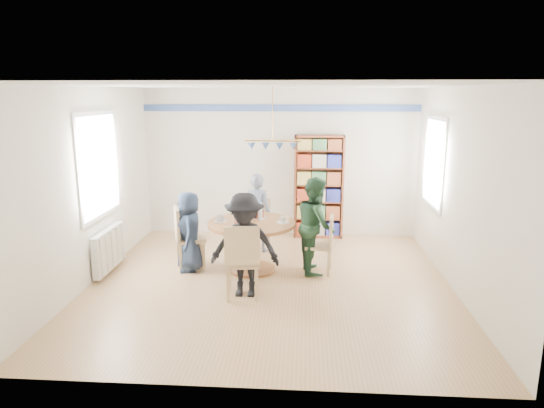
# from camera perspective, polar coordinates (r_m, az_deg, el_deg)

# --- Properties ---
(ground) EXTENTS (5.00, 5.00, 0.00)m
(ground) POSITION_cam_1_polar(r_m,az_deg,el_deg) (6.90, -0.23, -9.28)
(ground) COLOR tan
(room_shell) EXTENTS (5.00, 5.00, 5.00)m
(room_shell) POSITION_cam_1_polar(r_m,az_deg,el_deg) (7.34, -1.78, 5.40)
(room_shell) COLOR white
(room_shell) RESTS_ON ground
(radiator) EXTENTS (0.12, 1.00, 0.60)m
(radiator) POSITION_cam_1_polar(r_m,az_deg,el_deg) (7.61, -18.60, -5.03)
(radiator) COLOR silver
(radiator) RESTS_ON ground
(dining_table) EXTENTS (1.30, 1.30, 0.75)m
(dining_table) POSITION_cam_1_polar(r_m,az_deg,el_deg) (7.21, -2.41, -3.62)
(dining_table) COLOR brown
(dining_table) RESTS_ON ground
(chair_left) EXTENTS (0.54, 0.54, 0.95)m
(chair_left) POSITION_cam_1_polar(r_m,az_deg,el_deg) (7.42, -10.23, -3.59)
(chair_left) COLOR tan
(chair_left) RESTS_ON ground
(chair_right) EXTENTS (0.42, 0.42, 0.87)m
(chair_right) POSITION_cam_1_polar(r_m,az_deg,el_deg) (7.18, 6.15, -4.42)
(chair_right) COLOR tan
(chair_right) RESTS_ON ground
(chair_far) EXTENTS (0.42, 0.42, 0.86)m
(chair_far) POSITION_cam_1_polar(r_m,az_deg,el_deg) (8.21, -1.52, -2.15)
(chair_far) COLOR tan
(chair_far) RESTS_ON ground
(chair_near) EXTENTS (0.49, 0.49, 1.00)m
(chair_near) POSITION_cam_1_polar(r_m,az_deg,el_deg) (6.22, -3.52, -6.39)
(chair_near) COLOR tan
(chair_near) RESTS_ON ground
(person_left) EXTENTS (0.52, 0.66, 1.20)m
(person_left) POSITION_cam_1_polar(r_m,az_deg,el_deg) (7.31, -9.72, -3.21)
(person_left) COLOR #1A263B
(person_left) RESTS_ON ground
(person_right) EXTENTS (0.61, 0.74, 1.42)m
(person_right) POSITION_cam_1_polar(r_m,az_deg,el_deg) (7.16, 5.17, -2.49)
(person_right) COLOR #1C3822
(person_right) RESTS_ON ground
(person_far) EXTENTS (0.56, 0.46, 1.32)m
(person_far) POSITION_cam_1_polar(r_m,az_deg,el_deg) (8.09, -1.74, -1.02)
(person_far) COLOR gray
(person_far) RESTS_ON ground
(person_near) EXTENTS (0.90, 0.54, 1.38)m
(person_near) POSITION_cam_1_polar(r_m,az_deg,el_deg) (6.29, -3.22, -4.86)
(person_near) COLOR black
(person_near) RESTS_ON ground
(bookshelf) EXTENTS (0.89, 0.27, 1.88)m
(bookshelf) POSITION_cam_1_polar(r_m,az_deg,el_deg) (8.88, 5.51, 1.91)
(bookshelf) COLOR brown
(bookshelf) RESTS_ON ground
(tableware) EXTENTS (1.12, 1.12, 0.30)m
(tableware) POSITION_cam_1_polar(r_m,az_deg,el_deg) (7.17, -2.60, -1.58)
(tableware) COLOR white
(tableware) RESTS_ON dining_table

